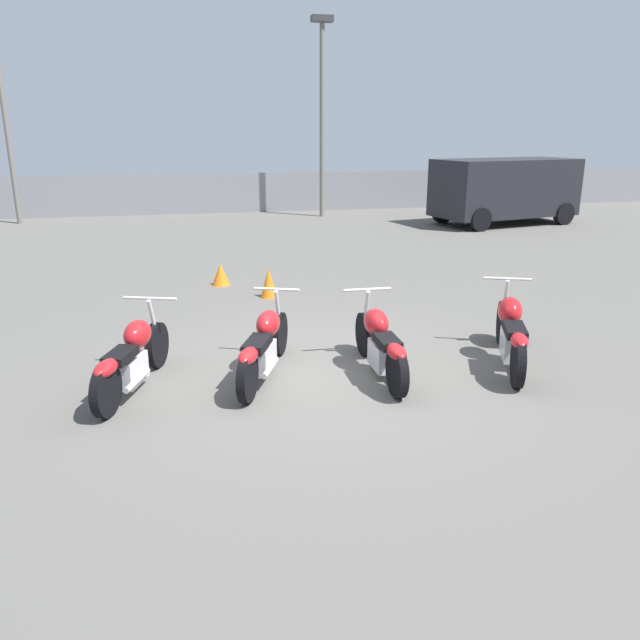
{
  "coord_description": "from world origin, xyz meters",
  "views": [
    {
      "loc": [
        -1.59,
        -7.1,
        2.91
      ],
      "look_at": [
        0.0,
        0.1,
        0.65
      ],
      "focal_mm": 35.0,
      "sensor_mm": 36.0,
      "label": 1
    }
  ],
  "objects_px": {
    "motorcycle_slot_0": "(132,357)",
    "motorcycle_slot_1": "(264,345)",
    "light_pole_right": "(322,99)",
    "traffic_cone_far": "(221,274)",
    "parked_van": "(505,188)",
    "motorcycle_slot_3": "(511,332)",
    "motorcycle_slot_2": "(380,343)",
    "traffic_cone_near": "(269,283)"
  },
  "relations": [
    {
      "from": "traffic_cone_far",
      "to": "traffic_cone_near",
      "type": "bearing_deg",
      "value": -54.76
    },
    {
      "from": "motorcycle_slot_3",
      "to": "traffic_cone_far",
      "type": "bearing_deg",
      "value": 144.87
    },
    {
      "from": "motorcycle_slot_1",
      "to": "parked_van",
      "type": "relative_size",
      "value": 0.42
    },
    {
      "from": "motorcycle_slot_0",
      "to": "traffic_cone_far",
      "type": "distance_m",
      "value": 5.14
    },
    {
      "from": "motorcycle_slot_1",
      "to": "traffic_cone_near",
      "type": "bearing_deg",
      "value": 103.24
    },
    {
      "from": "motorcycle_slot_2",
      "to": "traffic_cone_near",
      "type": "xyz_separation_m",
      "value": [
        -0.82,
        4.0,
        -0.15
      ]
    },
    {
      "from": "motorcycle_slot_0",
      "to": "motorcycle_slot_1",
      "type": "distance_m",
      "value": 1.54
    },
    {
      "from": "motorcycle_slot_1",
      "to": "motorcycle_slot_3",
      "type": "xyz_separation_m",
      "value": [
        3.14,
        -0.25,
        0.02
      ]
    },
    {
      "from": "light_pole_right",
      "to": "motorcycle_slot_3",
      "type": "distance_m",
      "value": 14.95
    },
    {
      "from": "light_pole_right",
      "to": "parked_van",
      "type": "relative_size",
      "value": 1.33
    },
    {
      "from": "motorcycle_slot_0",
      "to": "motorcycle_slot_2",
      "type": "height_order",
      "value": "motorcycle_slot_0"
    },
    {
      "from": "motorcycle_slot_0",
      "to": "traffic_cone_far",
      "type": "height_order",
      "value": "motorcycle_slot_0"
    },
    {
      "from": "motorcycle_slot_2",
      "to": "traffic_cone_far",
      "type": "height_order",
      "value": "motorcycle_slot_2"
    },
    {
      "from": "motorcycle_slot_0",
      "to": "motorcycle_slot_3",
      "type": "distance_m",
      "value": 4.68
    },
    {
      "from": "motorcycle_slot_3",
      "to": "traffic_cone_far",
      "type": "relative_size",
      "value": 4.93
    },
    {
      "from": "light_pole_right",
      "to": "motorcycle_slot_1",
      "type": "xyz_separation_m",
      "value": [
        -3.92,
        -14.28,
        -3.45
      ]
    },
    {
      "from": "motorcycle_slot_2",
      "to": "light_pole_right",
      "type": "bearing_deg",
      "value": 81.38
    },
    {
      "from": "motorcycle_slot_1",
      "to": "motorcycle_slot_2",
      "type": "relative_size",
      "value": 1.01
    },
    {
      "from": "light_pole_right",
      "to": "motorcycle_slot_2",
      "type": "bearing_deg",
      "value": -99.85
    },
    {
      "from": "motorcycle_slot_3",
      "to": "motorcycle_slot_0",
      "type": "bearing_deg",
      "value": -160.26
    },
    {
      "from": "motorcycle_slot_0",
      "to": "motorcycle_slot_2",
      "type": "distance_m",
      "value": 2.94
    },
    {
      "from": "traffic_cone_far",
      "to": "motorcycle_slot_3",
      "type": "bearing_deg",
      "value": -56.89
    },
    {
      "from": "motorcycle_slot_1",
      "to": "motorcycle_slot_2",
      "type": "height_order",
      "value": "motorcycle_slot_1"
    },
    {
      "from": "motorcycle_slot_1",
      "to": "traffic_cone_far",
      "type": "relative_size",
      "value": 4.8
    },
    {
      "from": "parked_van",
      "to": "motorcycle_slot_2",
      "type": "bearing_deg",
      "value": -46.01
    },
    {
      "from": "light_pole_right",
      "to": "motorcycle_slot_0",
      "type": "distance_m",
      "value": 15.75
    },
    {
      "from": "motorcycle_slot_3",
      "to": "light_pole_right",
      "type": "bearing_deg",
      "value": 108.68
    },
    {
      "from": "light_pole_right",
      "to": "motorcycle_slot_1",
      "type": "distance_m",
      "value": 15.21
    },
    {
      "from": "light_pole_right",
      "to": "motorcycle_slot_0",
      "type": "height_order",
      "value": "light_pole_right"
    },
    {
      "from": "motorcycle_slot_2",
      "to": "parked_van",
      "type": "bearing_deg",
      "value": 57.09
    },
    {
      "from": "motorcycle_slot_0",
      "to": "motorcycle_slot_1",
      "type": "bearing_deg",
      "value": 22.29
    },
    {
      "from": "parked_van",
      "to": "motorcycle_slot_3",
      "type": "bearing_deg",
      "value": -39.61
    },
    {
      "from": "parked_van",
      "to": "motorcycle_slot_1",
      "type": "bearing_deg",
      "value": -51.1
    },
    {
      "from": "motorcycle_slot_3",
      "to": "traffic_cone_near",
      "type": "xyz_separation_m",
      "value": [
        -2.56,
        4.02,
        -0.17
      ]
    },
    {
      "from": "motorcycle_slot_1",
      "to": "parked_van",
      "type": "height_order",
      "value": "parked_van"
    },
    {
      "from": "light_pole_right",
      "to": "parked_van",
      "type": "bearing_deg",
      "value": -29.97
    },
    {
      "from": "motorcycle_slot_0",
      "to": "motorcycle_slot_1",
      "type": "xyz_separation_m",
      "value": [
        1.54,
        0.08,
        0.0
      ]
    },
    {
      "from": "light_pole_right",
      "to": "motorcycle_slot_2",
      "type": "distance_m",
      "value": 15.13
    },
    {
      "from": "motorcycle_slot_3",
      "to": "traffic_cone_near",
      "type": "height_order",
      "value": "motorcycle_slot_3"
    },
    {
      "from": "traffic_cone_near",
      "to": "motorcycle_slot_2",
      "type": "bearing_deg",
      "value": -78.4
    },
    {
      "from": "light_pole_right",
      "to": "motorcycle_slot_0",
      "type": "xyz_separation_m",
      "value": [
        -5.46,
        -14.36,
        -3.45
      ]
    },
    {
      "from": "motorcycle_slot_1",
      "to": "parked_van",
      "type": "xyz_separation_m",
      "value": [
        9.18,
        11.25,
        0.72
      ]
    }
  ]
}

